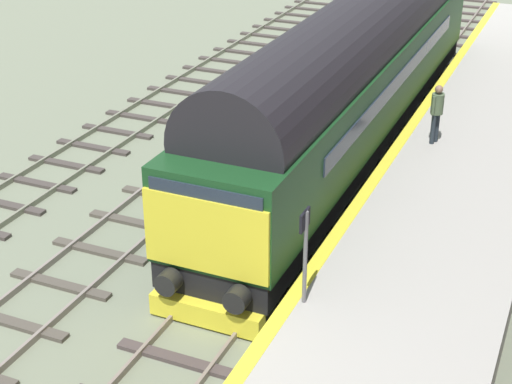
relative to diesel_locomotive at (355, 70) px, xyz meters
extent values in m
plane|color=slate|center=(0.00, -5.08, -2.49)|extent=(140.00, 140.00, 0.00)
cube|color=gray|center=(-0.72, -5.08, -2.41)|extent=(0.07, 60.00, 0.15)
cube|color=gray|center=(0.72, -5.08, -2.41)|extent=(0.07, 60.00, 0.15)
cube|color=#473C3B|center=(0.00, -10.94, -2.44)|extent=(2.50, 0.26, 0.09)
cube|color=#473C3B|center=(0.00, -9.47, -2.44)|extent=(2.50, 0.26, 0.09)
cube|color=#473C3B|center=(0.00, -8.01, -2.44)|extent=(2.50, 0.26, 0.09)
cube|color=#473C3B|center=(0.00, -6.55, -2.44)|extent=(2.50, 0.26, 0.09)
cube|color=#473C3B|center=(0.00, -5.08, -2.44)|extent=(2.50, 0.26, 0.09)
cube|color=#473C3B|center=(0.00, -3.62, -2.44)|extent=(2.50, 0.26, 0.09)
cube|color=#473C3B|center=(0.00, -2.16, -2.44)|extent=(2.50, 0.26, 0.09)
cube|color=#473C3B|center=(0.00, -0.69, -2.44)|extent=(2.50, 0.26, 0.09)
cube|color=#473C3B|center=(0.00, 0.77, -2.44)|extent=(2.50, 0.26, 0.09)
cube|color=#473C3B|center=(0.00, 2.23, -2.44)|extent=(2.50, 0.26, 0.09)
cube|color=#473C3B|center=(0.00, 3.70, -2.44)|extent=(2.50, 0.26, 0.09)
cube|color=#473C3B|center=(0.00, 5.16, -2.44)|extent=(2.50, 0.26, 0.09)
cube|color=#473C3B|center=(0.00, 6.62, -2.44)|extent=(2.50, 0.26, 0.09)
cube|color=#473C3B|center=(0.00, 8.09, -2.44)|extent=(2.50, 0.26, 0.09)
cube|color=#473C3B|center=(0.00, 9.55, -2.44)|extent=(2.50, 0.26, 0.09)
cube|color=#473C3B|center=(0.00, 11.01, -2.44)|extent=(2.50, 0.26, 0.09)
cube|color=#473C3B|center=(0.00, 12.48, -2.44)|extent=(2.50, 0.26, 0.09)
cube|color=#473C3B|center=(0.00, 13.94, -2.44)|extent=(2.50, 0.26, 0.09)
cube|color=#473C3B|center=(0.00, 15.40, -2.44)|extent=(2.50, 0.26, 0.09)
cube|color=#473C3B|center=(0.00, 16.87, -2.44)|extent=(2.50, 0.26, 0.09)
cube|color=#473C3B|center=(0.00, 18.33, -2.44)|extent=(2.50, 0.26, 0.09)
cube|color=#473C3B|center=(0.00, 19.79, -2.44)|extent=(2.50, 0.26, 0.09)
cube|color=#473C3B|center=(0.00, 21.26, -2.44)|extent=(2.50, 0.26, 0.09)
cube|color=gray|center=(-4.28, -5.08, -2.41)|extent=(0.07, 60.00, 0.15)
cube|color=gray|center=(-2.85, -5.08, -2.41)|extent=(0.07, 60.00, 0.15)
cube|color=#4D463E|center=(-3.56, -11.24, -2.44)|extent=(2.50, 0.26, 0.09)
cube|color=#4D463E|center=(-3.56, -9.70, -2.44)|extent=(2.50, 0.26, 0.09)
cube|color=#4D463E|center=(-3.56, -8.16, -2.44)|extent=(2.50, 0.26, 0.09)
cube|color=#4D463E|center=(-3.56, -6.62, -2.44)|extent=(2.50, 0.26, 0.09)
cube|color=#4D463E|center=(-3.56, -5.08, -2.44)|extent=(2.50, 0.26, 0.09)
cube|color=#4D463E|center=(-3.56, -3.55, -2.44)|extent=(2.50, 0.26, 0.09)
cube|color=#4D463E|center=(-3.56, -2.01, -2.44)|extent=(2.50, 0.26, 0.09)
cube|color=#4D463E|center=(-3.56, -0.47, -2.44)|extent=(2.50, 0.26, 0.09)
cube|color=#4D463E|center=(-3.56, 1.07, -2.44)|extent=(2.50, 0.26, 0.09)
cube|color=#4D463E|center=(-3.56, 2.61, -2.44)|extent=(2.50, 0.26, 0.09)
cube|color=#4D463E|center=(-3.56, 4.15, -2.44)|extent=(2.50, 0.26, 0.09)
cube|color=#4D463E|center=(-3.56, 5.69, -2.44)|extent=(2.50, 0.26, 0.09)
cube|color=#4D463E|center=(-3.56, 7.22, -2.44)|extent=(2.50, 0.26, 0.09)
cube|color=#4D463E|center=(-3.56, 8.76, -2.44)|extent=(2.50, 0.26, 0.09)
cube|color=#4D463E|center=(-3.56, 10.30, -2.44)|extent=(2.50, 0.26, 0.09)
cube|color=#4D463E|center=(-3.56, 11.84, -2.44)|extent=(2.50, 0.26, 0.09)
cube|color=#4D463E|center=(-3.56, 13.38, -2.44)|extent=(2.50, 0.26, 0.09)
cube|color=#4D463E|center=(-3.56, 14.92, -2.44)|extent=(2.50, 0.26, 0.09)
cube|color=#4D463E|center=(-3.56, 16.45, -2.44)|extent=(2.50, 0.26, 0.09)
cube|color=#4D463E|center=(-3.56, 17.99, -2.44)|extent=(2.50, 0.26, 0.09)
cube|color=#4D463E|center=(-3.56, 19.53, -2.44)|extent=(2.50, 0.26, 0.09)
cube|color=gray|center=(-7.92, -5.08, -2.41)|extent=(0.07, 60.00, 0.15)
cube|color=gray|center=(-6.48, -5.08, -2.41)|extent=(0.07, 60.00, 0.15)
cube|color=#423B37|center=(-7.20, -7.13, -2.44)|extent=(2.50, 0.26, 0.09)
cube|color=#423B37|center=(-7.20, -5.77, -2.44)|extent=(2.50, 0.26, 0.09)
cube|color=#423B37|center=(-7.20, -4.40, -2.44)|extent=(2.50, 0.26, 0.09)
cube|color=#423B37|center=(-7.20, -3.04, -2.44)|extent=(2.50, 0.26, 0.09)
cube|color=#423B37|center=(-7.20, -1.67, -2.44)|extent=(2.50, 0.26, 0.09)
cube|color=#423B37|center=(-7.20, -0.31, -2.44)|extent=(2.50, 0.26, 0.09)
cube|color=#423B37|center=(-7.20, 1.05, -2.44)|extent=(2.50, 0.26, 0.09)
cube|color=#423B37|center=(-7.20, 2.42, -2.44)|extent=(2.50, 0.26, 0.09)
cube|color=#423B37|center=(-7.20, 3.78, -2.44)|extent=(2.50, 0.26, 0.09)
cube|color=#423B37|center=(-7.20, 5.14, -2.44)|extent=(2.50, 0.26, 0.09)
cube|color=#423B37|center=(-7.20, 6.51, -2.44)|extent=(2.50, 0.26, 0.09)
cube|color=#423B37|center=(-7.20, 7.87, -2.44)|extent=(2.50, 0.26, 0.09)
cube|color=#423B37|center=(-7.20, 9.23, -2.44)|extent=(2.50, 0.26, 0.09)
cube|color=#423B37|center=(-7.20, 10.60, -2.44)|extent=(2.50, 0.26, 0.09)
cube|color=#423B37|center=(-7.20, 11.96, -2.44)|extent=(2.50, 0.26, 0.09)
cube|color=#423B37|center=(-7.20, 13.33, -2.44)|extent=(2.50, 0.26, 0.09)
cube|color=#423B37|center=(-7.20, 14.69, -2.44)|extent=(2.50, 0.26, 0.09)
cube|color=#423B37|center=(-7.20, 16.05, -2.44)|extent=(2.50, 0.26, 0.09)
cube|color=#423B37|center=(-7.20, 17.42, -2.44)|extent=(2.50, 0.26, 0.09)
cube|color=#B0ACA5|center=(3.60, -5.08, -1.99)|extent=(4.00, 44.00, 1.00)
cube|color=yellow|center=(1.75, -5.08, -1.48)|extent=(0.30, 44.00, 0.01)
cube|color=black|center=(0.00, 0.04, -1.67)|extent=(2.56, 19.24, 0.60)
cube|color=#17411E|center=(0.00, 0.04, -0.32)|extent=(2.70, 19.24, 2.10)
cylinder|color=black|center=(0.00, 0.04, 0.91)|extent=(2.56, 17.70, 2.57)
cube|color=yellow|center=(0.00, -9.63, -0.47)|extent=(2.65, 0.08, 1.58)
cube|color=#232D3D|center=(0.00, -9.61, 0.26)|extent=(2.38, 0.04, 0.64)
cube|color=#232D3D|center=(1.37, 0.04, -0.02)|extent=(0.04, 13.47, 0.44)
cylinder|color=black|center=(-0.75, -9.84, -1.57)|extent=(0.48, 0.35, 0.48)
cylinder|color=black|center=(0.75, -9.84, -1.57)|extent=(0.48, 0.35, 0.48)
cube|color=yellow|center=(0.00, -9.69, -2.20)|extent=(2.43, 0.36, 0.47)
cylinder|color=black|center=(0.00, -7.80, -1.97)|extent=(1.64, 1.04, 1.04)
cylinder|color=black|center=(0.00, -6.70, -1.97)|extent=(1.64, 1.04, 1.04)
cylinder|color=black|center=(0.00, -5.60, -1.97)|extent=(1.64, 1.04, 1.04)
cylinder|color=black|center=(0.00, 5.67, -1.97)|extent=(1.64, 1.04, 1.04)
cylinder|color=black|center=(0.00, 6.77, -1.97)|extent=(1.64, 1.04, 1.04)
cylinder|color=black|center=(0.00, 7.87, -1.97)|extent=(1.64, 1.04, 1.04)
cylinder|color=slate|center=(1.99, -9.52, -0.52)|extent=(0.08, 0.08, 1.92)
cube|color=black|center=(1.96, -9.52, 0.27)|extent=(0.05, 0.44, 0.36)
cube|color=white|center=(1.93, -9.52, 0.27)|extent=(0.01, 0.20, 0.24)
cylinder|color=#252E36|center=(2.56, -0.94, -1.06)|extent=(0.13, 0.13, 0.84)
cylinder|color=#252E36|center=(2.62, -0.75, -1.06)|extent=(0.13, 0.13, 0.84)
cylinder|color=#4F6345|center=(2.59, -0.84, -0.36)|extent=(0.43, 0.43, 0.56)
sphere|color=#8A6753|center=(2.59, -0.84, 0.05)|extent=(0.22, 0.22, 0.22)
cylinder|color=#4F6345|center=(2.53, -1.04, -0.36)|extent=(0.09, 0.09, 0.52)
cylinder|color=#4F6345|center=(2.65, -0.64, -0.36)|extent=(0.09, 0.09, 0.52)
camera|label=1|loc=(6.10, -21.25, 7.03)|focal=55.38mm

